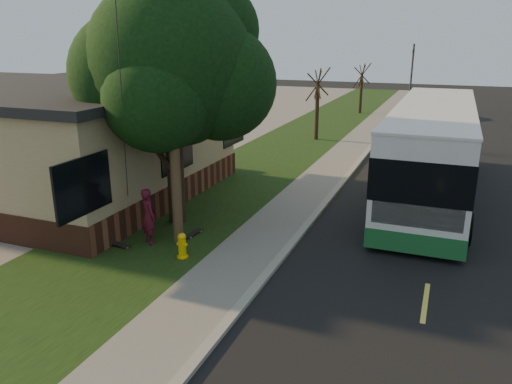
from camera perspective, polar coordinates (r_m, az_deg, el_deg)
ground at (r=13.50m, az=1.42°, el=-9.42°), size 120.00×120.00×0.00m
road at (r=22.18m, az=20.36°, el=0.34°), size 8.00×80.00×0.01m
curb at (r=22.54m, az=10.21°, el=1.58°), size 0.25×80.00×0.12m
sidewalk at (r=22.75m, az=7.74°, el=1.80°), size 2.00×80.00×0.08m
grass_verge at (r=23.78m, az=-0.47°, el=2.63°), size 5.00×80.00×0.07m
building_lot at (r=28.95m, az=-19.21°, el=4.30°), size 15.00×80.00×0.04m
fire_hydrant at (r=14.33m, az=-8.43°, el=-6.06°), size 0.32×0.32×0.74m
utility_pole at (r=14.46m, az=-9.67°, el=11.36°), size 2.86×3.21×9.07m
leafy_tree at (r=16.27m, az=-9.40°, el=13.92°), size 6.30×6.00×7.80m
bare_tree_near at (r=30.56m, az=7.00°, el=9.84°), size 1.38×1.21×4.31m
bare_tree_far at (r=42.14m, az=11.92°, el=11.44°), size 1.38×1.21×4.03m
traffic_signal at (r=45.57m, az=17.36°, el=12.92°), size 0.18×0.22×5.50m
transit_bus at (r=20.72m, az=19.43°, el=4.77°), size 3.07×13.31×3.60m
skateboarder at (r=15.29m, az=-12.19°, el=-2.72°), size 0.76×0.69×1.73m
skateboard_main at (r=15.96m, az=-7.15°, el=-4.68°), size 0.29×0.86×0.08m
skateboard_spare at (r=15.60m, az=-15.56°, el=-5.74°), size 0.91×0.36×0.08m
dumpster at (r=24.11m, az=-7.47°, el=4.26°), size 1.49×1.21×1.27m
distant_car at (r=41.88m, az=20.21°, el=9.02°), size 1.89×4.55×1.54m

